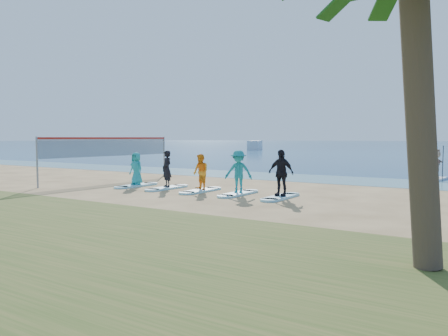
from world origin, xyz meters
The scene contains 16 objects.
ground centered at (0.00, 0.00, 0.00)m, with size 600.00×600.00×0.00m, color tan.
shallow_water centered at (0.00, 10.50, 0.01)m, with size 600.00×600.00×0.00m, color teal.
volleyball_net centered at (-9.19, 3.10, 1.90)m, with size 0.45×9.08×2.50m.
paddleboard centered at (6.45, 13.20, 0.06)m, with size 0.70×3.00×0.12m, color silver.
paddleboarder centered at (6.45, 13.20, 0.97)m, with size 1.57×0.50×1.69m, color tan.
boat_offshore_a centered at (-32.43, 63.09, 0.00)m, with size 2.20×6.89×1.82m, color silver.
surfboard_0 centered at (-5.83, 1.72, 0.04)m, with size 0.70×2.20×0.09m, color #96DDE9.
student_0 centered at (-5.83, 1.72, 0.90)m, with size 0.79×0.51×1.62m, color teal.
surfboard_1 centered at (-3.84, 1.72, 0.04)m, with size 0.70×2.20×0.09m, color #96DDE9.
student_1 centered at (-3.84, 1.72, 0.96)m, with size 0.64×0.42×1.75m, color black.
surfboard_2 centered at (-1.86, 1.72, 0.04)m, with size 0.70×2.20×0.09m, color #96DDE9.
student_2 centered at (-1.86, 1.72, 0.90)m, with size 0.79×0.61×1.62m, color orange.
surfboard_3 centered at (0.13, 1.72, 0.04)m, with size 0.70×2.20×0.09m, color #96DDE9.
student_3 centered at (0.13, 1.72, 1.00)m, with size 1.18×0.68×1.82m, color teal.
surfboard_4 centered at (2.12, 1.72, 0.04)m, with size 0.70×2.20×0.09m, color #96DDE9.
student_4 centered at (2.12, 1.72, 1.03)m, with size 1.10×0.46×1.88m, color black.
Camera 1 is at (9.63, -14.29, 2.45)m, focal length 35.00 mm.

